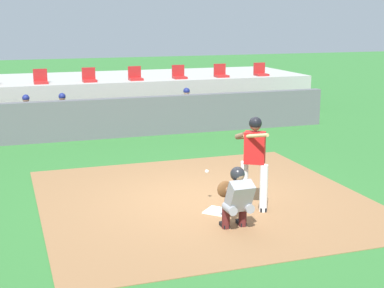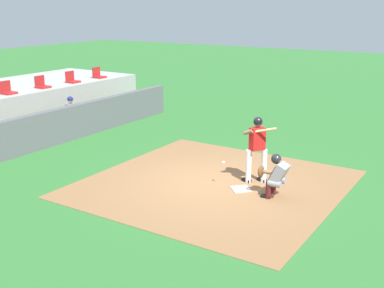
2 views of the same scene
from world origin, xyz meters
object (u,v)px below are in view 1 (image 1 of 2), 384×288
(batter_at_plate, at_px, (254,157))
(stadium_seat_2, at_px, (41,79))
(catcher_crouched, at_px, (237,196))
(stadium_seat_7, at_px, (260,72))
(stadium_seat_5, at_px, (179,75))
(stadium_seat_4, at_px, (135,76))
(dugout_player_2, at_px, (63,114))
(dugout_player_3, at_px, (188,107))
(stadium_seat_6, at_px, (221,73))
(stadium_seat_3, at_px, (89,78))
(home_plate, at_px, (217,211))
(dugout_player_1, at_px, (27,116))

(batter_at_plate, relative_size, stadium_seat_2, 3.76)
(catcher_crouched, relative_size, stadium_seat_7, 3.76)
(stadium_seat_5, bearing_deg, stadium_seat_4, 180.00)
(stadium_seat_5, relative_size, stadium_seat_7, 1.00)
(batter_at_plate, bearing_deg, dugout_player_2, 107.81)
(dugout_player_3, height_order, stadium_seat_6, stadium_seat_6)
(dugout_player_2, bearing_deg, stadium_seat_3, 60.78)
(dugout_player_3, distance_m, stadium_seat_6, 2.96)
(stadium_seat_2, bearing_deg, batter_at_plate, -73.04)
(stadium_seat_6, xyz_separation_m, stadium_seat_7, (1.62, 0.00, 0.00))
(stadium_seat_2, distance_m, stadium_seat_4, 3.25)
(home_plate, relative_size, stadium_seat_2, 0.92)
(home_plate, xyz_separation_m, stadium_seat_6, (4.06, 10.18, 1.51))
(stadium_seat_2, xyz_separation_m, stadium_seat_6, (6.50, 0.00, 0.00))
(dugout_player_1, relative_size, stadium_seat_2, 2.71)
(stadium_seat_5, bearing_deg, batter_at_plate, -99.65)
(stadium_seat_2, height_order, stadium_seat_5, same)
(batter_at_plate, bearing_deg, stadium_seat_3, 98.34)
(dugout_player_2, relative_size, stadium_seat_3, 2.71)
(home_plate, height_order, stadium_seat_4, stadium_seat_4)
(batter_at_plate, bearing_deg, catcher_crouched, -129.99)
(catcher_crouched, bearing_deg, dugout_player_3, 76.90)
(catcher_crouched, bearing_deg, stadium_seat_3, 94.12)
(home_plate, xyz_separation_m, dugout_player_2, (-1.95, 8.14, 0.65))
(stadium_seat_4, distance_m, stadium_seat_7, 4.88)
(stadium_seat_7, bearing_deg, dugout_player_3, -150.46)
(catcher_crouched, distance_m, stadium_seat_2, 11.40)
(home_plate, xyz_separation_m, catcher_crouched, (-0.01, -0.92, 0.58))
(dugout_player_1, distance_m, stadium_seat_6, 7.43)
(batter_at_plate, relative_size, dugout_player_3, 1.39)
(stadium_seat_2, distance_m, stadium_seat_7, 8.12)
(stadium_seat_4, xyz_separation_m, stadium_seat_7, (4.88, 0.00, 0.00))
(home_plate, xyz_separation_m, dugout_player_3, (2.10, 8.14, 0.65))
(dugout_player_2, height_order, stadium_seat_6, stadium_seat_6)
(batter_at_plate, bearing_deg, stadium_seat_6, 71.82)
(batter_at_plate, xyz_separation_m, stadium_seat_3, (-1.50, 10.26, 0.50))
(dugout_player_3, height_order, stadium_seat_5, stadium_seat_5)
(stadium_seat_3, height_order, stadium_seat_6, same)
(dugout_player_3, xyz_separation_m, stadium_seat_5, (0.34, 2.03, 0.86))
(stadium_seat_2, xyz_separation_m, stadium_seat_7, (8.12, 0.00, 0.00))
(stadium_seat_2, relative_size, stadium_seat_6, 1.00)
(dugout_player_2, bearing_deg, dugout_player_3, 0.00)
(stadium_seat_4, bearing_deg, dugout_player_1, -152.09)
(stadium_seat_3, xyz_separation_m, stadium_seat_7, (6.50, 0.00, 0.00))
(batter_at_plate, relative_size, stadium_seat_7, 3.76)
(dugout_player_2, xyz_separation_m, dugout_player_3, (4.05, 0.00, 0.00))
(home_plate, height_order, stadium_seat_3, stadium_seat_3)
(dugout_player_1, height_order, stadium_seat_6, stadium_seat_6)
(stadium_seat_7, bearing_deg, stadium_seat_6, 180.00)
(stadium_seat_5, bearing_deg, catcher_crouched, -102.45)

